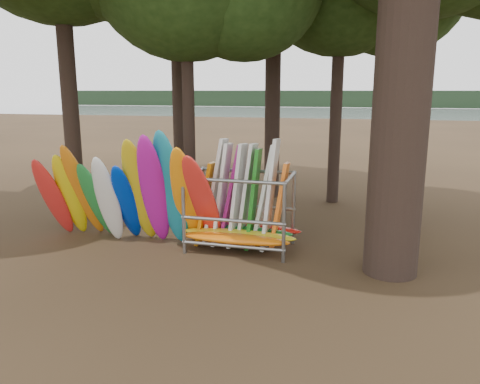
# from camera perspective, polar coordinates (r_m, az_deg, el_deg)

# --- Properties ---
(ground) EXTENTS (120.00, 120.00, 0.00)m
(ground) POSITION_cam_1_polar(r_m,az_deg,el_deg) (11.65, -5.32, -8.08)
(ground) COLOR #47331E
(ground) RESTS_ON ground
(lake) EXTENTS (160.00, 160.00, 0.00)m
(lake) POSITION_cam_1_polar(r_m,az_deg,el_deg) (70.45, 11.98, 8.73)
(lake) COLOR gray
(lake) RESTS_ON ground
(far_shore) EXTENTS (160.00, 4.00, 4.00)m
(far_shore) POSITION_cam_1_polar(r_m,az_deg,el_deg) (120.31, 13.40, 10.98)
(far_shore) COLOR black
(far_shore) RESTS_ON ground
(kayak_row) EXTENTS (5.12, 1.96, 3.24)m
(kayak_row) POSITION_cam_1_polar(r_m,az_deg,el_deg) (12.61, -13.07, -0.45)
(kayak_row) COLOR red
(kayak_row) RESTS_ON ground
(storage_rack) EXTENTS (3.07, 1.55, 2.89)m
(storage_rack) POSITION_cam_1_polar(r_m,az_deg,el_deg) (12.09, 0.07, -2.53)
(storage_rack) COLOR gray
(storage_rack) RESTS_ON ground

